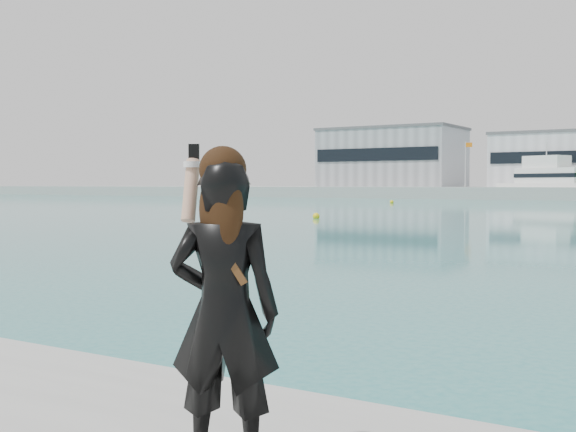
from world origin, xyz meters
name	(u,v)px	position (x,y,z in m)	size (l,w,h in m)	color
warehouse_grey_left	(392,157)	(-55.00, 127.98, 7.76)	(26.52, 16.36, 11.50)	gray
warehouse_white	(569,159)	(-22.00, 127.98, 6.76)	(24.48, 15.35, 9.50)	silver
flagpole_left	(466,161)	(-37.91, 121.00, 6.54)	(1.28, 0.16, 8.00)	silver
motor_yacht	(555,183)	(-21.86, 116.37, 2.60)	(20.39, 12.99, 9.26)	white
buoy_far	(392,203)	(-35.23, 82.65, 0.00)	(0.50, 0.50, 0.50)	yellow
buoy_extra	(316,218)	(-22.81, 40.93, 0.00)	(0.50, 0.50, 0.50)	yellow
woman	(224,303)	(0.11, -0.54, 1.75)	(0.76, 0.65, 1.87)	black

